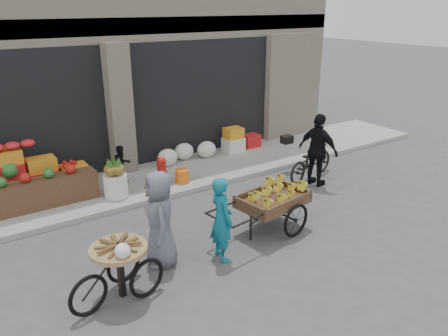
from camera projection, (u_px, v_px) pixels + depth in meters
ground at (239, 266)px, 7.29m from camera, size 80.00×80.00×0.00m
sidewalk at (139, 184)px, 10.45m from camera, size 18.00×2.20×0.12m
building at (75, 31)px, 12.34m from camera, size 14.00×6.45×7.00m
fruit_display at (22, 178)px, 9.16m from camera, size 3.10×1.12×1.24m
pineapple_bin at (116, 185)px, 9.57m from camera, size 0.52×0.52×0.50m
fire_hydrant at (162, 170)px, 10.05m from camera, size 0.22×0.22×0.71m
orange_bucket at (182, 176)px, 10.36m from camera, size 0.32×0.32×0.30m
right_bay_goods at (217, 145)px, 12.16m from camera, size 3.35×0.60×0.70m
seated_person at (122, 165)px, 10.16m from camera, size 0.51×0.43×0.93m
banana_cart at (271, 199)px, 8.18m from camera, size 2.32×1.19×0.93m
vendor_woman at (221, 219)px, 7.26m from camera, size 0.41×0.58×1.49m
tricycle_cart at (119, 263)px, 6.34m from camera, size 1.46×1.03×0.95m
vendor_grey at (160, 219)px, 7.10m from camera, size 0.73×0.92×1.65m
bicycle at (311, 161)px, 10.81m from camera, size 1.80×0.96×0.90m
cyclist at (318, 150)px, 10.25m from camera, size 0.64×1.09×1.75m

